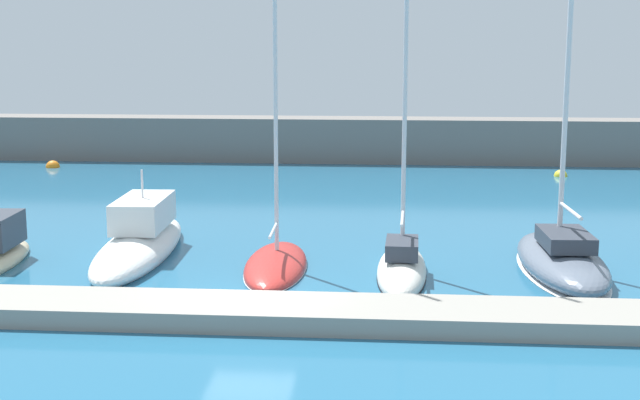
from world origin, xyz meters
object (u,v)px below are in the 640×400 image
object	(u,v)px
motorboat_white_third	(140,240)
sailboat_red_fourth	(276,263)
sailboat_slate_sixth	(562,258)
mooring_buoy_yellow	(561,176)
mooring_buoy_orange	(53,167)
sailboat_ivory_fifth	(402,266)

from	to	relation	value
motorboat_white_third	sailboat_red_fourth	bearing A→B (deg)	-108.79
motorboat_white_third	sailboat_red_fourth	xyz separation A→B (m)	(5.07, -1.50, -0.32)
sailboat_slate_sixth	mooring_buoy_yellow	bearing A→B (deg)	-12.90
sailboat_slate_sixth	mooring_buoy_orange	size ratio (longest dim) A/B	17.02
sailboat_red_fourth	sailboat_ivory_fifth	world-z (taller)	sailboat_red_fourth
sailboat_red_fourth	sailboat_slate_sixth	world-z (taller)	sailboat_slate_sixth
mooring_buoy_yellow	sailboat_slate_sixth	bearing A→B (deg)	-100.60
sailboat_red_fourth	motorboat_white_third	bearing A→B (deg)	71.65
motorboat_white_third	sailboat_ivory_fifth	distance (m)	9.49
sailboat_ivory_fifth	mooring_buoy_yellow	world-z (taller)	sailboat_ivory_fifth
sailboat_red_fourth	mooring_buoy_orange	xyz separation A→B (m)	(-16.70, 22.86, -0.21)
mooring_buoy_orange	sailboat_red_fourth	bearing A→B (deg)	-53.86
sailboat_slate_sixth	sailboat_red_fourth	bearing A→B (deg)	89.76
sailboat_slate_sixth	mooring_buoy_yellow	distance (m)	21.74
sailboat_red_fourth	sailboat_ivory_fifth	bearing A→B (deg)	-98.81
sailboat_slate_sixth	mooring_buoy_yellow	world-z (taller)	sailboat_slate_sixth
sailboat_slate_sixth	mooring_buoy_orange	world-z (taller)	sailboat_slate_sixth
sailboat_red_fourth	sailboat_slate_sixth	bearing A→B (deg)	-89.76
sailboat_ivory_fifth	sailboat_slate_sixth	size ratio (longest dim) A/B	0.87
sailboat_red_fourth	sailboat_ivory_fifth	xyz separation A→B (m)	(4.20, -0.52, 0.11)
sailboat_ivory_fifth	sailboat_slate_sixth	world-z (taller)	sailboat_slate_sixth
mooring_buoy_yellow	mooring_buoy_orange	bearing A→B (deg)	177.80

